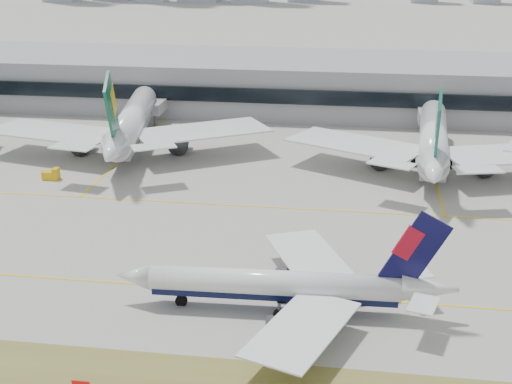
% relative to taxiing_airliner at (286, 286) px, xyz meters
% --- Properties ---
extents(ground, '(3000.00, 3000.00, 0.00)m').
position_rel_taxiing_airliner_xyz_m(ground, '(-11.25, 9.79, -3.94)').
color(ground, '#A09C96').
rests_on(ground, ground).
extents(taxiing_airliner, '(48.57, 42.23, 16.33)m').
position_rel_taxiing_airliner_xyz_m(taxiing_airliner, '(0.00, 0.00, 0.00)').
color(taxiing_airliner, white).
rests_on(taxiing_airliner, ground).
extents(widebody_eva, '(68.32, 67.61, 24.69)m').
position_rel_taxiing_airliner_xyz_m(widebody_eva, '(-45.89, 73.21, 2.63)').
color(widebody_eva, white).
rests_on(widebody_eva, ground).
extents(widebody_cathay, '(66.55, 65.32, 23.79)m').
position_rel_taxiing_airliner_xyz_m(widebody_cathay, '(25.84, 69.51, 2.39)').
color(widebody_cathay, white).
rests_on(widebody_cathay, ground).
extents(terminal, '(280.00, 43.10, 15.00)m').
position_rel_taxiing_airliner_xyz_m(terminal, '(-11.25, 124.62, 3.57)').
color(terminal, gray).
rests_on(terminal, ground).
extents(hold_sign_left, '(2.20, 0.15, 1.35)m').
position_rel_taxiing_airliner_xyz_m(hold_sign_left, '(-21.86, -22.21, -3.06)').
color(hold_sign_left, red).
rests_on(hold_sign_left, ground).
extents(gse_b, '(3.55, 2.00, 2.60)m').
position_rel_taxiing_airliner_xyz_m(gse_b, '(-56.54, 49.50, -2.89)').
color(gse_b, gold).
rests_on(gse_b, ground).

